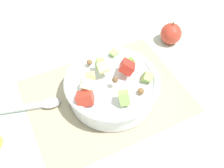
% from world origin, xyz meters
% --- Properties ---
extents(ground_plane, '(2.40, 2.40, 0.00)m').
position_xyz_m(ground_plane, '(0.00, 0.00, 0.00)').
color(ground_plane, silver).
extents(placemat, '(0.43, 0.33, 0.01)m').
position_xyz_m(placemat, '(0.00, 0.00, 0.00)').
color(placemat, tan).
rests_on(placemat, ground_plane).
extents(salad_bowl, '(0.26, 0.26, 0.12)m').
position_xyz_m(salad_bowl, '(-0.01, 0.01, 0.05)').
color(salad_bowl, white).
rests_on(salad_bowl, placemat).
extents(serving_spoon, '(0.22, 0.09, 0.01)m').
position_xyz_m(serving_spoon, '(0.20, -0.05, 0.01)').
color(serving_spoon, '#B7B7BC').
rests_on(serving_spoon, placemat).
extents(whole_apple, '(0.07, 0.07, 0.08)m').
position_xyz_m(whole_apple, '(-0.29, -0.11, 0.04)').
color(whole_apple, '#BC3828').
rests_on(whole_apple, ground_plane).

